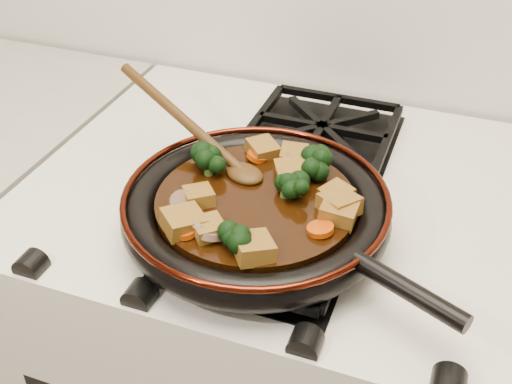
% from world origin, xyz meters
% --- Properties ---
extents(stove, '(0.76, 0.60, 0.90)m').
position_xyz_m(stove, '(0.00, 1.69, 0.45)').
color(stove, white).
rests_on(stove, ground).
extents(burner_grate_front, '(0.23, 0.23, 0.03)m').
position_xyz_m(burner_grate_front, '(0.00, 1.55, 0.91)').
color(burner_grate_front, black).
rests_on(burner_grate_front, stove).
extents(burner_grate_back, '(0.23, 0.23, 0.03)m').
position_xyz_m(burner_grate_back, '(0.00, 1.83, 0.91)').
color(burner_grate_back, black).
rests_on(burner_grate_back, stove).
extents(skillet, '(0.45, 0.34, 0.05)m').
position_xyz_m(skillet, '(-0.01, 1.57, 0.94)').
color(skillet, black).
rests_on(skillet, burner_grate_front).
extents(braising_sauce, '(0.25, 0.25, 0.02)m').
position_xyz_m(braising_sauce, '(-0.01, 1.57, 0.95)').
color(braising_sauce, black).
rests_on(braising_sauce, skillet).
extents(tofu_cube_0, '(0.05, 0.05, 0.02)m').
position_xyz_m(tofu_cube_0, '(0.08, 1.60, 0.97)').
color(tofu_cube_0, brown).
rests_on(tofu_cube_0, braising_sauce).
extents(tofu_cube_1, '(0.04, 0.04, 0.03)m').
position_xyz_m(tofu_cube_1, '(0.09, 1.57, 0.97)').
color(tofu_cube_1, brown).
rests_on(tofu_cube_1, braising_sauce).
extents(tofu_cube_2, '(0.06, 0.06, 0.03)m').
position_xyz_m(tofu_cube_2, '(0.02, 1.47, 0.97)').
color(tofu_cube_2, brown).
rests_on(tofu_cube_2, braising_sauce).
extents(tofu_cube_3, '(0.06, 0.05, 0.03)m').
position_xyz_m(tofu_cube_3, '(-0.04, 1.67, 0.97)').
color(tofu_cube_3, brown).
rests_on(tofu_cube_3, braising_sauce).
extents(tofu_cube_4, '(0.06, 0.06, 0.03)m').
position_xyz_m(tofu_cube_4, '(0.09, 1.58, 0.97)').
color(tofu_cube_4, brown).
rests_on(tofu_cube_4, braising_sauce).
extents(tofu_cube_5, '(0.06, 0.06, 0.03)m').
position_xyz_m(tofu_cube_5, '(0.01, 1.63, 0.97)').
color(tofu_cube_5, brown).
rests_on(tofu_cube_5, braising_sauce).
extents(tofu_cube_6, '(0.05, 0.05, 0.02)m').
position_xyz_m(tofu_cube_6, '(-0.04, 1.48, 0.97)').
color(tofu_cube_6, brown).
rests_on(tofu_cube_6, braising_sauce).
extents(tofu_cube_7, '(0.06, 0.06, 0.03)m').
position_xyz_m(tofu_cube_7, '(-0.07, 1.48, 0.97)').
color(tofu_cube_7, brown).
rests_on(tofu_cube_7, braising_sauce).
extents(tofu_cube_8, '(0.04, 0.04, 0.02)m').
position_xyz_m(tofu_cube_8, '(0.00, 1.67, 0.97)').
color(tofu_cube_8, brown).
rests_on(tofu_cube_8, braising_sauce).
extents(tofu_cube_9, '(0.05, 0.05, 0.02)m').
position_xyz_m(tofu_cube_9, '(-0.08, 1.54, 0.97)').
color(tofu_cube_9, brown).
rests_on(tofu_cube_9, braising_sauce).
extents(broccoli_floret_0, '(0.08, 0.09, 0.07)m').
position_xyz_m(broccoli_floret_0, '(-0.09, 1.60, 0.97)').
color(broccoli_floret_0, black).
rests_on(broccoli_floret_0, braising_sauce).
extents(broccoli_floret_1, '(0.07, 0.06, 0.06)m').
position_xyz_m(broccoli_floret_1, '(0.02, 1.58, 0.97)').
color(broccoli_floret_1, black).
rests_on(broccoli_floret_1, braising_sauce).
extents(broccoli_floret_2, '(0.08, 0.08, 0.07)m').
position_xyz_m(broccoli_floret_2, '(0.03, 1.66, 0.97)').
color(broccoli_floret_2, black).
rests_on(broccoli_floret_2, braising_sauce).
extents(broccoli_floret_3, '(0.08, 0.08, 0.06)m').
position_xyz_m(broccoli_floret_3, '(0.04, 1.64, 0.97)').
color(broccoli_floret_3, black).
rests_on(broccoli_floret_3, braising_sauce).
extents(broccoli_floret_4, '(0.08, 0.08, 0.07)m').
position_xyz_m(broccoli_floret_4, '(0.03, 1.59, 0.97)').
color(broccoli_floret_4, black).
rests_on(broccoli_floret_4, braising_sauce).
extents(broccoli_floret_5, '(0.09, 0.08, 0.07)m').
position_xyz_m(broccoli_floret_5, '(-0.00, 1.48, 0.97)').
color(broccoli_floret_5, black).
rests_on(broccoli_floret_5, braising_sauce).
extents(carrot_coin_0, '(0.03, 0.03, 0.02)m').
position_xyz_m(carrot_coin_0, '(-0.11, 1.62, 0.96)').
color(carrot_coin_0, '#C74105').
rests_on(carrot_coin_0, braising_sauce).
extents(carrot_coin_1, '(0.03, 0.03, 0.01)m').
position_xyz_m(carrot_coin_1, '(-0.09, 1.49, 0.96)').
color(carrot_coin_1, '#C74105').
rests_on(carrot_coin_1, braising_sauce).
extents(carrot_coin_2, '(0.03, 0.03, 0.02)m').
position_xyz_m(carrot_coin_2, '(-0.04, 1.65, 0.96)').
color(carrot_coin_2, '#C74105').
rests_on(carrot_coin_2, braising_sauce).
extents(carrot_coin_3, '(0.03, 0.03, 0.01)m').
position_xyz_m(carrot_coin_3, '(0.08, 1.53, 0.96)').
color(carrot_coin_3, '#C74105').
rests_on(carrot_coin_3, braising_sauce).
extents(carrot_coin_4, '(0.03, 0.03, 0.01)m').
position_xyz_m(carrot_coin_4, '(-0.07, 1.47, 0.96)').
color(carrot_coin_4, '#C74105').
rests_on(carrot_coin_4, braising_sauce).
extents(mushroom_slice_0, '(0.04, 0.04, 0.03)m').
position_xyz_m(mushroom_slice_0, '(-0.09, 1.52, 0.97)').
color(mushroom_slice_0, '#7F6049').
rests_on(mushroom_slice_0, braising_sauce).
extents(mushroom_slice_1, '(0.04, 0.04, 0.02)m').
position_xyz_m(mushroom_slice_1, '(-0.04, 1.48, 0.97)').
color(mushroom_slice_1, '#7F6049').
rests_on(mushroom_slice_1, braising_sauce).
extents(mushroom_slice_2, '(0.04, 0.04, 0.03)m').
position_xyz_m(mushroom_slice_2, '(-0.05, 1.48, 0.97)').
color(mushroom_slice_2, '#7F6049').
rests_on(mushroom_slice_2, braising_sauce).
extents(mushroom_slice_3, '(0.04, 0.04, 0.02)m').
position_xyz_m(mushroom_slice_3, '(0.02, 1.65, 0.97)').
color(mushroom_slice_3, '#7F6049').
rests_on(mushroom_slice_3, braising_sauce).
extents(mushroom_slice_4, '(0.05, 0.05, 0.03)m').
position_xyz_m(mushroom_slice_4, '(0.01, 1.66, 0.97)').
color(mushroom_slice_4, '#7F6049').
rests_on(mushroom_slice_4, braising_sauce).
extents(wooden_spoon, '(0.16, 0.09, 0.25)m').
position_xyz_m(wooden_spoon, '(-0.11, 1.64, 0.99)').
color(wooden_spoon, '#41280E').
rests_on(wooden_spoon, braising_sauce).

